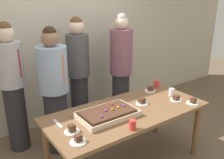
{
  "coord_description": "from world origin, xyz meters",
  "views": [
    {
      "loc": [
        -1.6,
        -1.93,
        1.97
      ],
      "look_at": [
        -0.11,
        0.15,
        1.09
      ],
      "focal_mm": 38.82,
      "sensor_mm": 36.0,
      "label": 1
    }
  ],
  "objects_px": {
    "person_back_corner": "(121,72)",
    "plated_slice_far_left": "(78,140)",
    "person_striped_tie_right": "(79,73)",
    "plated_slice_center_front": "(72,130)",
    "drink_cup_middle": "(132,125)",
    "person_serving_front": "(122,67)",
    "drink_cup_far_end": "(171,92)",
    "sheet_cake": "(108,114)",
    "cake_server_utensil": "(58,123)",
    "plated_slice_center_back": "(193,102)",
    "person_left_edge_reaching": "(12,86)",
    "plated_slice_far_right": "(176,99)",
    "plated_slice_near_right": "(150,90)",
    "party_table": "(127,117)",
    "drink_cup_nearest": "(156,84)",
    "plated_slice_near_left": "(142,102)"
  },
  "relations": [
    {
      "from": "party_table",
      "to": "plated_slice_far_right",
      "type": "height_order",
      "value": "plated_slice_far_right"
    },
    {
      "from": "sheet_cake",
      "to": "plated_slice_center_front",
      "type": "xyz_separation_m",
      "value": [
        -0.46,
        -0.06,
        -0.01
      ]
    },
    {
      "from": "drink_cup_far_end",
      "to": "plated_slice_center_front",
      "type": "bearing_deg",
      "value": -177.49
    },
    {
      "from": "plated_slice_far_right",
      "to": "plated_slice_near_right",
      "type": "bearing_deg",
      "value": 96.31
    },
    {
      "from": "plated_slice_near_right",
      "to": "plated_slice_center_front",
      "type": "relative_size",
      "value": 1.0
    },
    {
      "from": "plated_slice_far_left",
      "to": "person_serving_front",
      "type": "xyz_separation_m",
      "value": [
        1.53,
        1.35,
        0.11
      ]
    },
    {
      "from": "sheet_cake",
      "to": "cake_server_utensil",
      "type": "bearing_deg",
      "value": 161.16
    },
    {
      "from": "person_serving_front",
      "to": "person_left_edge_reaching",
      "type": "xyz_separation_m",
      "value": [
        -1.72,
        0.04,
        0.03
      ]
    },
    {
      "from": "party_table",
      "to": "drink_cup_far_end",
      "type": "relative_size",
      "value": 18.9
    },
    {
      "from": "person_striped_tie_right",
      "to": "drink_cup_middle",
      "type": "bearing_deg",
      "value": 4.77
    },
    {
      "from": "plated_slice_center_front",
      "to": "person_serving_front",
      "type": "bearing_deg",
      "value": 37.81
    },
    {
      "from": "plated_slice_far_left",
      "to": "cake_server_utensil",
      "type": "xyz_separation_m",
      "value": [
        -0.02,
        0.42,
        -0.02
      ]
    },
    {
      "from": "drink_cup_far_end",
      "to": "person_striped_tie_right",
      "type": "xyz_separation_m",
      "value": [
        -0.77,
        1.11,
        0.11
      ]
    },
    {
      "from": "plated_slice_near_left",
      "to": "drink_cup_middle",
      "type": "relative_size",
      "value": 1.5
    },
    {
      "from": "plated_slice_center_front",
      "to": "drink_cup_middle",
      "type": "bearing_deg",
      "value": -30.27
    },
    {
      "from": "sheet_cake",
      "to": "plated_slice_near_right",
      "type": "height_order",
      "value": "sheet_cake"
    },
    {
      "from": "sheet_cake",
      "to": "person_serving_front",
      "type": "bearing_deg",
      "value": 46.67
    },
    {
      "from": "drink_cup_far_end",
      "to": "sheet_cake",
      "type": "bearing_deg",
      "value": -179.72
    },
    {
      "from": "drink_cup_nearest",
      "to": "person_striped_tie_right",
      "type": "height_order",
      "value": "person_striped_tie_right"
    },
    {
      "from": "plated_slice_center_front",
      "to": "person_back_corner",
      "type": "relative_size",
      "value": 0.09
    },
    {
      "from": "plated_slice_far_left",
      "to": "cake_server_utensil",
      "type": "relative_size",
      "value": 0.75
    },
    {
      "from": "plated_slice_near_right",
      "to": "person_striped_tie_right",
      "type": "bearing_deg",
      "value": 127.97
    },
    {
      "from": "person_serving_front",
      "to": "drink_cup_far_end",
      "type": "bearing_deg",
      "value": 41.95
    },
    {
      "from": "plated_slice_far_left",
      "to": "plated_slice_far_right",
      "type": "height_order",
      "value": "plated_slice_far_left"
    },
    {
      "from": "plated_slice_far_left",
      "to": "plated_slice_center_back",
      "type": "distance_m",
      "value": 1.52
    },
    {
      "from": "plated_slice_near_left",
      "to": "plated_slice_center_back",
      "type": "height_order",
      "value": "plated_slice_near_left"
    },
    {
      "from": "person_striped_tie_right",
      "to": "person_serving_front",
      "type": "bearing_deg",
      "value": 101.69
    },
    {
      "from": "sheet_cake",
      "to": "plated_slice_center_front",
      "type": "relative_size",
      "value": 4.18
    },
    {
      "from": "plated_slice_far_right",
      "to": "person_back_corner",
      "type": "distance_m",
      "value": 0.93
    },
    {
      "from": "person_back_corner",
      "to": "plated_slice_far_left",
      "type": "bearing_deg",
      "value": -6.19
    },
    {
      "from": "cake_server_utensil",
      "to": "person_back_corner",
      "type": "relative_size",
      "value": 0.11
    },
    {
      "from": "party_table",
      "to": "drink_cup_nearest",
      "type": "bearing_deg",
      "value": 22.93
    },
    {
      "from": "person_striped_tie_right",
      "to": "plated_slice_center_front",
      "type": "bearing_deg",
      "value": -18.48
    },
    {
      "from": "drink_cup_middle",
      "to": "person_left_edge_reaching",
      "type": "relative_size",
      "value": 0.06
    },
    {
      "from": "drink_cup_middle",
      "to": "person_serving_front",
      "type": "bearing_deg",
      "value": 55.73
    },
    {
      "from": "cake_server_utensil",
      "to": "person_striped_tie_right",
      "type": "bearing_deg",
      "value": 51.48
    },
    {
      "from": "person_left_edge_reaching",
      "to": "person_serving_front",
      "type": "bearing_deg",
      "value": 57.83
    },
    {
      "from": "drink_cup_nearest",
      "to": "plated_slice_near_left",
      "type": "bearing_deg",
      "value": -150.96
    },
    {
      "from": "plated_slice_far_right",
      "to": "drink_cup_middle",
      "type": "xyz_separation_m",
      "value": [
        -0.9,
        -0.22,
        0.03
      ]
    },
    {
      "from": "plated_slice_near_left",
      "to": "person_back_corner",
      "type": "xyz_separation_m",
      "value": [
        0.24,
        0.73,
        0.15
      ]
    },
    {
      "from": "sheet_cake",
      "to": "drink_cup_far_end",
      "type": "height_order",
      "value": "same"
    },
    {
      "from": "plated_slice_far_left",
      "to": "person_serving_front",
      "type": "bearing_deg",
      "value": 41.39
    },
    {
      "from": "plated_slice_near_right",
      "to": "person_left_edge_reaching",
      "type": "xyz_separation_m",
      "value": [
        -1.58,
        0.86,
        0.13
      ]
    },
    {
      "from": "person_striped_tie_right",
      "to": "person_back_corner",
      "type": "relative_size",
      "value": 0.98
    },
    {
      "from": "plated_slice_center_back",
      "to": "plated_slice_near_left",
      "type": "bearing_deg",
      "value": 145.4
    },
    {
      "from": "plated_slice_far_right",
      "to": "person_back_corner",
      "type": "height_order",
      "value": "person_back_corner"
    },
    {
      "from": "plated_slice_far_left",
      "to": "cake_server_utensil",
      "type": "height_order",
      "value": "plated_slice_far_left"
    },
    {
      "from": "drink_cup_middle",
      "to": "person_back_corner",
      "type": "relative_size",
      "value": 0.06
    },
    {
      "from": "plated_slice_far_right",
      "to": "plated_slice_center_back",
      "type": "height_order",
      "value": "plated_slice_center_back"
    },
    {
      "from": "drink_cup_middle",
      "to": "person_left_edge_reaching",
      "type": "xyz_separation_m",
      "value": [
        -0.73,
        1.49,
        0.1
      ]
    }
  ]
}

